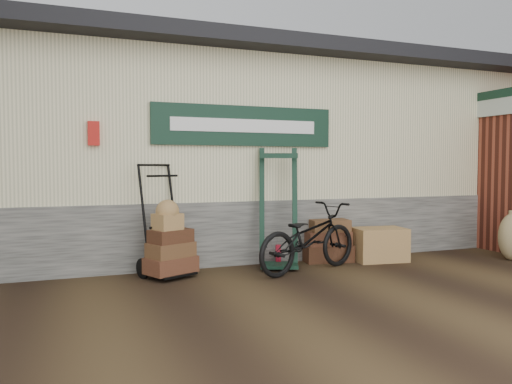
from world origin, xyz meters
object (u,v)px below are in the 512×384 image
porter_trolley (163,219)px  suitcase_stack (327,240)px  green_barrow (278,208)px  bicycle (309,234)px  wicker_hamper (379,244)px

porter_trolley → suitcase_stack: size_ratio=2.07×
green_barrow → bicycle: (0.25, -0.41, -0.32)m
wicker_hamper → porter_trolley: bearing=177.6°
wicker_hamper → bicycle: bicycle is taller
suitcase_stack → porter_trolley: bearing=-176.8°
porter_trolley → wicker_hamper: (3.15, -0.13, -0.48)m
porter_trolley → wicker_hamper: 3.19m
wicker_hamper → bicycle: 1.37m
suitcase_stack → bicycle: (-0.59, -0.56, 0.19)m
porter_trolley → bicycle: porter_trolley is taller
bicycle → porter_trolley: bearing=57.5°
porter_trolley → suitcase_stack: (2.43, 0.14, -0.42)m
porter_trolley → green_barrow: green_barrow is taller
suitcase_stack → wicker_hamper: (0.72, -0.27, -0.07)m
porter_trolley → green_barrow: (1.59, -0.01, 0.09)m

